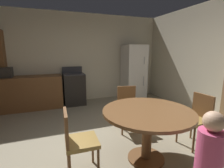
{
  "coord_description": "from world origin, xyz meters",
  "views": [
    {
      "loc": [
        -0.92,
        -2.11,
        1.57
      ],
      "look_at": [
        0.3,
        1.15,
        0.88
      ],
      "focal_mm": 26.64,
      "sensor_mm": 36.0,
      "label": 1
    }
  ],
  "objects_px": {
    "microwave": "(2,73)",
    "chair_north": "(128,105)",
    "dining_table": "(148,120)",
    "oven_range": "(74,89)",
    "chair_west": "(76,139)",
    "person_child": "(208,167)",
    "chair_east": "(197,116)",
    "refrigerator": "(134,72)"
  },
  "relations": [
    {
      "from": "refrigerator",
      "to": "microwave",
      "type": "distance_m",
      "value": 3.73
    },
    {
      "from": "person_child",
      "to": "chair_east",
      "type": "bearing_deg",
      "value": -43.17
    },
    {
      "from": "chair_north",
      "to": "person_child",
      "type": "xyz_separation_m",
      "value": [
        -0.19,
        -1.97,
        0.08
      ]
    },
    {
      "from": "dining_table",
      "to": "person_child",
      "type": "relative_size",
      "value": 1.17
    },
    {
      "from": "refrigerator",
      "to": "chair_north",
      "type": "distance_m",
      "value": 2.34
    },
    {
      "from": "refrigerator",
      "to": "chair_west",
      "type": "distance_m",
      "value": 3.77
    },
    {
      "from": "dining_table",
      "to": "chair_east",
      "type": "bearing_deg",
      "value": 3.25
    },
    {
      "from": "refrigerator",
      "to": "microwave",
      "type": "height_order",
      "value": "refrigerator"
    },
    {
      "from": "microwave",
      "to": "chair_east",
      "type": "height_order",
      "value": "microwave"
    },
    {
      "from": "chair_north",
      "to": "dining_table",
      "type": "bearing_deg",
      "value": 0.0
    },
    {
      "from": "oven_range",
      "to": "microwave",
      "type": "relative_size",
      "value": 2.5
    },
    {
      "from": "chair_north",
      "to": "microwave",
      "type": "bearing_deg",
      "value": -118.83
    },
    {
      "from": "chair_west",
      "to": "microwave",
      "type": "bearing_deg",
      "value": 117.14
    },
    {
      "from": "refrigerator",
      "to": "microwave",
      "type": "xyz_separation_m",
      "value": [
        -3.73,
        0.05,
        0.15
      ]
    },
    {
      "from": "dining_table",
      "to": "person_child",
      "type": "distance_m",
      "value": 0.99
    },
    {
      "from": "microwave",
      "to": "chair_east",
      "type": "xyz_separation_m",
      "value": [
        3.38,
        -2.97,
        -0.53
      ]
    },
    {
      "from": "refrigerator",
      "to": "chair_west",
      "type": "bearing_deg",
      "value": -128.54
    },
    {
      "from": "oven_range",
      "to": "microwave",
      "type": "distance_m",
      "value": 1.86
    },
    {
      "from": "oven_range",
      "to": "chair_north",
      "type": "height_order",
      "value": "oven_range"
    },
    {
      "from": "chair_west",
      "to": "chair_east",
      "type": "distance_m",
      "value": 1.99
    },
    {
      "from": "microwave",
      "to": "chair_north",
      "type": "bearing_deg",
      "value": -38.58
    },
    {
      "from": "chair_north",
      "to": "oven_range",
      "type": "bearing_deg",
      "value": -149.34
    },
    {
      "from": "refrigerator",
      "to": "dining_table",
      "type": "relative_size",
      "value": 1.38
    },
    {
      "from": "dining_table",
      "to": "chair_west",
      "type": "bearing_deg",
      "value": 177.84
    },
    {
      "from": "dining_table",
      "to": "chair_west",
      "type": "xyz_separation_m",
      "value": [
        -1.0,
        0.04,
        -0.11
      ]
    },
    {
      "from": "refrigerator",
      "to": "person_child",
      "type": "xyz_separation_m",
      "value": [
        -1.36,
        -3.96,
        -0.3
      ]
    },
    {
      "from": "oven_range",
      "to": "refrigerator",
      "type": "relative_size",
      "value": 0.62
    },
    {
      "from": "microwave",
      "to": "chair_west",
      "type": "relative_size",
      "value": 0.51
    },
    {
      "from": "oven_range",
      "to": "dining_table",
      "type": "distance_m",
      "value": 3.09
    },
    {
      "from": "microwave",
      "to": "dining_table",
      "type": "bearing_deg",
      "value": -51.7
    },
    {
      "from": "chair_west",
      "to": "person_child",
      "type": "height_order",
      "value": "person_child"
    },
    {
      "from": "refrigerator",
      "to": "person_child",
      "type": "height_order",
      "value": "refrigerator"
    },
    {
      "from": "microwave",
      "to": "chair_north",
      "type": "height_order",
      "value": "microwave"
    },
    {
      "from": "dining_table",
      "to": "chair_west",
      "type": "distance_m",
      "value": 1.0
    },
    {
      "from": "oven_range",
      "to": "chair_east",
      "type": "height_order",
      "value": "oven_range"
    },
    {
      "from": "person_child",
      "to": "chair_west",
      "type": "bearing_deg",
      "value": 44.72
    },
    {
      "from": "refrigerator",
      "to": "person_child",
      "type": "relative_size",
      "value": 1.61
    },
    {
      "from": "microwave",
      "to": "chair_north",
      "type": "xyz_separation_m",
      "value": [
        2.56,
        -2.04,
        -0.53
      ]
    },
    {
      "from": "dining_table",
      "to": "chair_north",
      "type": "bearing_deg",
      "value": 80.25
    },
    {
      "from": "chair_west",
      "to": "person_child",
      "type": "relative_size",
      "value": 0.8
    },
    {
      "from": "dining_table",
      "to": "oven_range",
      "type": "bearing_deg",
      "value": 101.43
    },
    {
      "from": "refrigerator",
      "to": "dining_table",
      "type": "distance_m",
      "value": 3.27
    }
  ]
}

